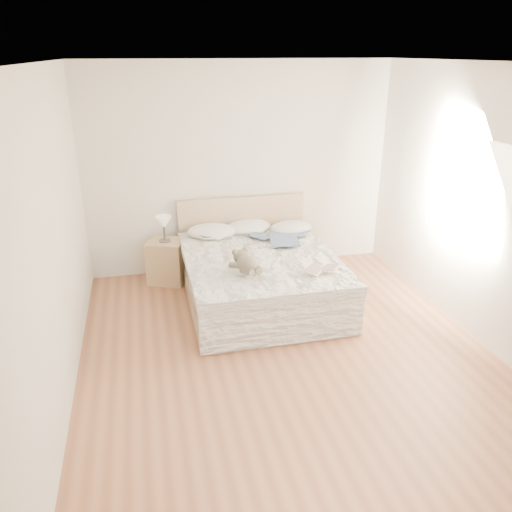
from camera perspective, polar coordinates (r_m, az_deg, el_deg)
name	(u,v)px	position (r m, az deg, el deg)	size (l,w,h in m)	color
floor	(286,352)	(5.08, 3.48, -10.85)	(4.00, 4.50, 0.00)	brown
ceiling	(294,62)	(4.25, 4.38, 21.23)	(4.00, 4.50, 0.00)	silver
wall_back	(240,170)	(6.59, -1.83, 9.83)	(4.00, 0.02, 2.70)	silver
wall_front	(422,367)	(2.63, 18.42, -11.90)	(4.00, 0.02, 2.70)	silver
wall_left	(54,241)	(4.37, -22.11, 1.56)	(0.02, 4.50, 2.70)	silver
wall_right	(485,209)	(5.40, 24.73, 4.93)	(0.02, 4.50, 2.70)	silver
window	(467,191)	(5.60, 23.00, 6.84)	(0.02, 1.30, 1.10)	white
bed	(259,275)	(5.94, 0.32, -2.24)	(1.72, 2.14, 1.00)	tan
nightstand	(167,261)	(6.51, -10.10, -0.58)	(0.45, 0.40, 0.56)	tan
table_lamp	(164,224)	(6.32, -10.50, 3.66)	(0.24, 0.24, 0.33)	#514C46
pillow_left	(212,231)	(6.42, -5.08, 2.82)	(0.62, 0.43, 0.19)	white
pillow_middle	(248,227)	(6.57, -0.90, 3.34)	(0.60, 0.42, 0.18)	white
pillow_right	(291,228)	(6.55, 4.02, 3.24)	(0.56, 0.39, 0.17)	white
blouse	(284,239)	(6.18, 3.18, 1.98)	(0.55, 0.58, 0.02)	#374B69
photo_book	(211,236)	(6.29, -5.16, 2.27)	(0.34, 0.23, 0.03)	white
childrens_book	(322,269)	(5.36, 7.59, -1.51)	(0.36, 0.24, 0.02)	#FAECC9
teddy_bear	(247,270)	(5.23, -1.01, -1.66)	(0.27, 0.38, 0.20)	#6B604F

